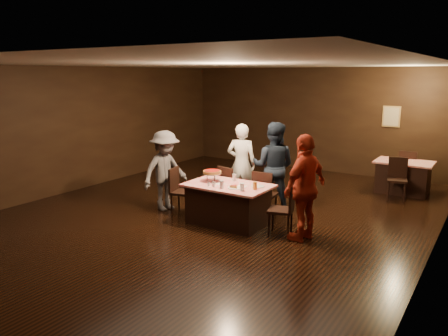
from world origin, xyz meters
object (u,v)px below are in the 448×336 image
(diner_white_jacket, at_px, (241,164))
(plate_empty, at_px, (258,186))
(glass_amber, at_px, (255,186))
(chair_far_left, at_px, (231,188))
(chair_end_right, at_px, (281,209))
(glass_front_left, at_px, (222,185))
(glass_back, at_px, (234,177))
(main_table, at_px, (228,204))
(glass_front_right, at_px, (242,187))
(diner_grey_knit, at_px, (165,171))
(chair_back_near, at_px, (397,179))
(diner_navy_hoodie, at_px, (273,167))
(pizza_stand, at_px, (212,172))
(back_table, at_px, (403,177))
(chair_back_far, at_px, (408,169))
(diner_red_shirt, at_px, (305,188))
(chair_end_left, at_px, (183,191))
(chair_far_right, at_px, (265,194))

(diner_white_jacket, xyz_separation_m, plate_empty, (1.03, -1.16, -0.11))
(glass_amber, bearing_deg, chair_far_left, 141.34)
(plate_empty, bearing_deg, chair_end_right, -15.26)
(glass_front_left, height_order, glass_back, same)
(main_table, height_order, glass_front_right, glass_front_right)
(diner_grey_knit, bearing_deg, chair_back_near, -37.02)
(glass_amber, bearing_deg, diner_navy_hoodie, 101.89)
(diner_navy_hoodie, bearing_deg, pizza_stand, 44.37)
(pizza_stand, bearing_deg, back_table, 56.19)
(chair_back_far, bearing_deg, diner_red_shirt, 81.19)
(glass_front_left, bearing_deg, glass_front_right, 7.13)
(back_table, bearing_deg, pizza_stand, -123.81)
(pizza_stand, xyz_separation_m, plate_empty, (0.95, 0.10, -0.17))
(plate_empty, xyz_separation_m, glass_front_right, (-0.10, -0.40, 0.06))
(glass_front_left, bearing_deg, diner_red_shirt, 11.85)
(chair_back_near, bearing_deg, glass_front_left, -134.61)
(chair_end_left, xyz_separation_m, diner_white_jacket, (0.62, 1.31, 0.41))
(chair_back_near, distance_m, glass_back, 3.99)
(chair_end_left, height_order, glass_front_left, chair_end_left)
(chair_back_far, bearing_deg, diner_navy_hoodie, 61.19)
(glass_amber, bearing_deg, back_table, 67.39)
(diner_navy_hoodie, bearing_deg, glass_front_left, 65.77)
(back_table, bearing_deg, chair_far_right, -119.79)
(chair_end_left, xyz_separation_m, diner_navy_hoodie, (1.43, 1.23, 0.46))
(glass_back, bearing_deg, diner_navy_hoodie, 67.69)
(diner_navy_hoodie, relative_size, glass_front_right, 13.30)
(glass_back, bearing_deg, chair_end_right, -14.62)
(plate_empty, height_order, glass_front_right, glass_front_right)
(main_table, distance_m, diner_white_jacket, 1.49)
(diner_white_jacket, height_order, diner_navy_hoodie, diner_navy_hoodie)
(chair_back_near, relative_size, diner_white_jacket, 0.54)
(chair_end_left, distance_m, chair_back_near, 4.89)
(chair_back_near, bearing_deg, plate_empty, -131.71)
(chair_far_left, height_order, diner_navy_hoodie, diner_navy_hoodie)
(chair_far_right, relative_size, glass_back, 6.79)
(main_table, relative_size, glass_back, 11.43)
(chair_end_left, relative_size, diner_grey_knit, 0.57)
(chair_end_right, xyz_separation_m, diner_grey_knit, (-2.68, 0.04, 0.36))
(main_table, xyz_separation_m, pizza_stand, (-0.40, 0.05, 0.57))
(diner_white_jacket, xyz_separation_m, diner_red_shirt, (2.02, -1.30, 0.04))
(back_table, distance_m, glass_front_left, 5.04)
(main_table, bearing_deg, glass_back, 99.46)
(back_table, xyz_separation_m, chair_back_far, (0.00, 0.60, 0.09))
(chair_back_far, bearing_deg, main_table, 64.68)
(chair_end_right, xyz_separation_m, glass_back, (-1.15, 0.30, 0.37))
(main_table, relative_size, diner_navy_hoodie, 0.86)
(chair_far_right, xyz_separation_m, glass_front_right, (0.05, -1.00, 0.37))
(diner_red_shirt, bearing_deg, diner_white_jacket, -110.60)
(diner_navy_hoodie, height_order, glass_back, diner_navy_hoodie)
(main_table, relative_size, diner_white_jacket, 0.90)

